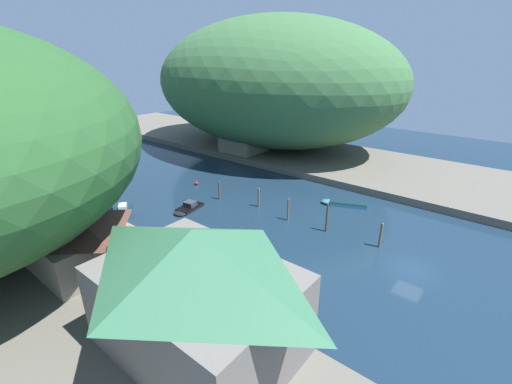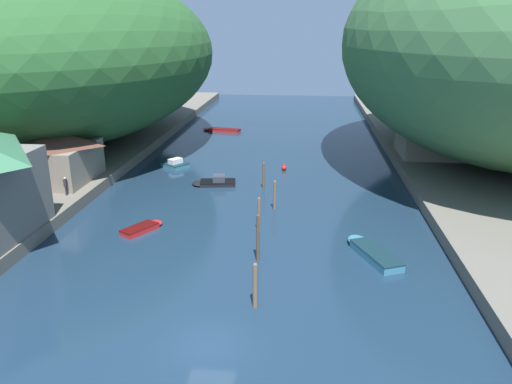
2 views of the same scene
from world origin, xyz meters
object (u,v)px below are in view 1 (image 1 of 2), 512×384
object	(u,v)px
channel_buoy_near	(196,183)
boat_open_rowboat	(120,210)
boat_cabin_cruiser	(188,208)
person_by_boathouse	(140,256)
boat_near_quay	(64,174)
boat_far_upstream	(241,251)
boathouse_shed	(79,239)
person_on_quay	(286,339)
boat_small_dinghy	(343,203)
waterfront_building	(197,290)
right_bank_cottage	(244,138)

from	to	relation	value
channel_buoy_near	boat_open_rowboat	bearing A→B (deg)	178.63
boat_cabin_cruiser	person_by_boathouse	bearing A→B (deg)	113.87
boat_near_quay	boat_far_upstream	xyz separation A→B (m)	(0.43, -38.99, 0.01)
boathouse_shed	person_on_quay	world-z (taller)	boathouse_shed
boat_far_upstream	boat_open_rowboat	xyz separation A→B (m)	(-2.43, 18.46, 0.12)
boat_small_dinghy	waterfront_building	bearing A→B (deg)	164.10
boat_near_quay	person_by_boathouse	bearing A→B (deg)	178.00
boat_far_upstream	boat_cabin_cruiser	bearing A→B (deg)	105.12
right_bank_cottage	boat_far_upstream	xyz separation A→B (m)	(-27.14, -22.86, -3.53)
boat_open_rowboat	channel_buoy_near	bearing A→B (deg)	-54.97
boat_open_rowboat	boat_far_upstream	bearing A→B (deg)	-136.10
channel_buoy_near	person_by_boathouse	bearing A→B (deg)	-144.11
boathouse_shed	boat_far_upstream	distance (m)	14.94
channel_buoy_near	person_on_quay	world-z (taller)	person_on_quay
boat_far_upstream	person_by_boathouse	world-z (taller)	person_by_boathouse
boat_near_quay	boat_cabin_cruiser	world-z (taller)	boat_cabin_cruiser
waterfront_building	boat_far_upstream	bearing A→B (deg)	29.69
boathouse_shed	person_by_boathouse	bearing A→B (deg)	-53.16
boat_near_quay	boat_cabin_cruiser	xyz separation A→B (m)	(3.90, -26.82, 0.10)
person_on_quay	boathouse_shed	bearing A→B (deg)	15.13
waterfront_building	person_by_boathouse	distance (m)	11.91
boat_small_dinghy	channel_buoy_near	distance (m)	22.16
boathouse_shed	right_bank_cottage	xyz separation A→B (m)	(38.75, 14.13, 0.02)
right_bank_cottage	person_by_boathouse	xyz separation A→B (m)	(-35.61, -18.33, -1.67)
waterfront_building	channel_buoy_near	world-z (taller)	waterfront_building
boat_small_dinghy	boat_cabin_cruiser	bearing A→B (deg)	109.94
boat_near_quay	boat_far_upstream	distance (m)	38.99
boat_open_rowboat	channel_buoy_near	size ratio (longest dim) A/B	4.58
channel_buoy_near	person_on_quay	distance (m)	34.63
boat_small_dinghy	boat_cabin_cruiser	world-z (taller)	boat_cabin_cruiser
boat_open_rowboat	boat_cabin_cruiser	world-z (taller)	boat_open_rowboat
person_on_quay	boat_open_rowboat	bearing A→B (deg)	-5.73
channel_buoy_near	boat_near_quay	bearing A→B (deg)	117.36
right_bank_cottage	boat_cabin_cruiser	world-z (taller)	right_bank_cottage
boat_near_quay	waterfront_building	bearing A→B (deg)	177.62
waterfront_building	person_on_quay	world-z (taller)	waterfront_building
waterfront_building	person_by_boathouse	bearing A→B (deg)	75.27
boat_near_quay	channel_buoy_near	bearing A→B (deg)	-141.50
boat_near_quay	channel_buoy_near	distance (m)	23.46
channel_buoy_near	person_by_boathouse	xyz separation A→B (m)	(-18.82, -13.62, 1.72)
boat_far_upstream	boathouse_shed	bearing A→B (deg)	174.10
person_on_quay	person_by_boathouse	bearing A→B (deg)	6.33
boat_small_dinghy	person_by_boathouse	distance (m)	27.03
channel_buoy_near	boat_cabin_cruiser	bearing A→B (deg)	-139.03
waterfront_building	boat_cabin_cruiser	bearing A→B (deg)	51.51
boat_small_dinghy	person_on_quay	world-z (taller)	person_on_quay
right_bank_cottage	boat_cabin_cruiser	distance (m)	26.20
waterfront_building	boat_open_rowboat	distance (m)	27.00
boat_cabin_cruiser	person_on_quay	bearing A→B (deg)	144.56
boat_small_dinghy	person_by_boathouse	size ratio (longest dim) A/B	3.63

